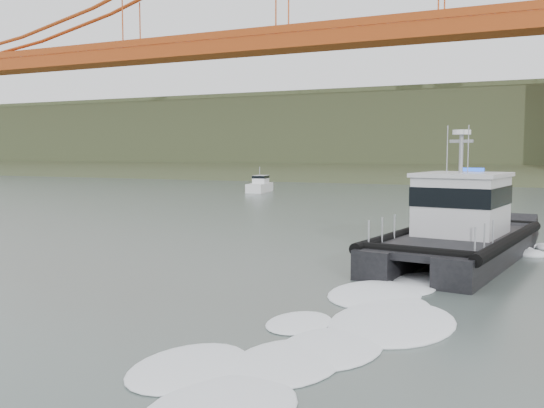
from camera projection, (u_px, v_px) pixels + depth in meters
The scene contains 4 objects.
ground at pixel (178, 300), 19.05m from camera, with size 400.00×400.00×0.00m, color #4D5C56.
headlands at pixel (503, 141), 131.69m from camera, with size 500.00×105.36×27.12m.
patrol_boat at pixel (459, 227), 25.91m from camera, with size 5.89×12.41×5.80m.
motorboat at pixel (260, 185), 71.12m from camera, with size 2.82×5.78×3.05m.
Camera 1 is at (10.62, -15.70, 4.66)m, focal length 40.00 mm.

